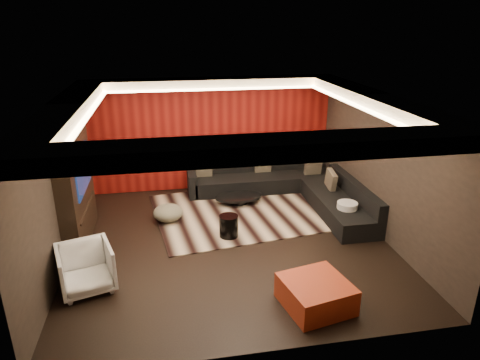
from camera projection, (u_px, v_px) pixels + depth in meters
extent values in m
cube|color=black|center=(230.00, 242.00, 8.37)|extent=(6.00, 6.00, 0.02)
cube|color=silver|center=(229.00, 98.00, 7.37)|extent=(6.00, 6.00, 0.02)
cube|color=black|center=(211.00, 134.00, 10.64)|extent=(6.00, 0.02, 2.80)
cube|color=black|center=(58.00, 185.00, 7.37)|extent=(0.02, 6.00, 2.80)
cube|color=black|center=(381.00, 165.00, 8.37)|extent=(0.02, 6.00, 2.80)
cube|color=#6B0C0A|center=(211.00, 134.00, 10.60)|extent=(5.98, 0.05, 2.78)
cube|color=silver|center=(211.00, 83.00, 9.90)|extent=(6.00, 0.60, 0.22)
cube|color=silver|center=(265.00, 148.00, 4.93)|extent=(6.00, 0.60, 0.22)
cube|color=silver|center=(66.00, 110.00, 6.97)|extent=(0.60, 4.80, 0.22)
cube|color=silver|center=(374.00, 100.00, 7.86)|extent=(0.60, 4.80, 0.22)
cube|color=#FFD899|center=(213.00, 89.00, 9.62)|extent=(4.80, 0.08, 0.04)
cube|color=#FFD899|center=(258.00, 148.00, 5.27)|extent=(4.80, 0.08, 0.04)
cube|color=#FFD899|center=(88.00, 115.00, 7.06)|extent=(0.08, 4.80, 0.04)
cube|color=#FFD899|center=(356.00, 105.00, 7.84)|extent=(0.08, 4.80, 0.04)
cube|color=black|center=(76.00, 188.00, 8.06)|extent=(0.30, 2.00, 2.20)
cube|color=black|center=(82.00, 170.00, 7.96)|extent=(0.04, 1.30, 0.80)
cube|color=black|center=(87.00, 207.00, 8.23)|extent=(0.04, 1.60, 0.04)
cube|color=tan|center=(246.00, 210.00, 9.70)|extent=(4.37, 3.51, 0.02)
cylinder|color=black|center=(239.00, 199.00, 10.04)|extent=(1.12, 1.12, 0.18)
cylinder|color=black|center=(229.00, 226.00, 8.47)|extent=(0.49, 0.49, 0.44)
ellipsoid|color=#C2BD96|center=(168.00, 213.00, 9.15)|extent=(0.70, 0.70, 0.35)
cylinder|color=silver|center=(346.00, 214.00, 8.92)|extent=(0.56, 0.56, 0.53)
cube|color=maroon|center=(316.00, 294.00, 6.44)|extent=(1.11, 1.11, 0.42)
imported|color=silver|center=(86.00, 268.00, 6.78)|extent=(1.02, 1.03, 0.76)
cube|color=black|center=(263.00, 182.00, 10.85)|extent=(3.50, 0.90, 0.40)
cube|color=black|center=(260.00, 164.00, 11.04)|extent=(3.50, 0.20, 0.35)
cube|color=black|center=(338.00, 206.00, 9.45)|extent=(0.90, 2.60, 0.40)
cube|color=black|center=(355.00, 190.00, 9.38)|extent=(0.20, 2.60, 0.35)
cube|color=black|center=(192.00, 183.00, 10.52)|extent=(0.20, 0.90, 0.60)
cube|color=tan|center=(204.00, 168.00, 10.56)|extent=(0.42, 0.20, 0.44)
cube|color=tan|center=(331.00, 180.00, 9.81)|extent=(0.12, 0.50, 0.50)
cube|color=tan|center=(263.00, 164.00, 10.88)|extent=(0.42, 0.20, 0.44)
cube|color=tan|center=(313.00, 166.00, 10.72)|extent=(0.42, 0.20, 0.44)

